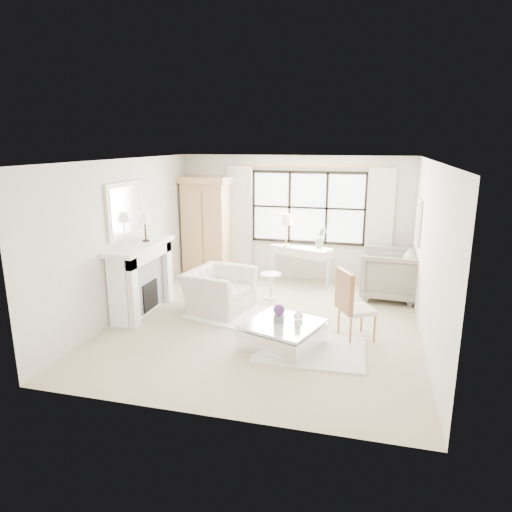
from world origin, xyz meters
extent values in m
plane|color=#BEAF8D|center=(0.00, 0.00, 0.00)|extent=(5.50, 5.50, 0.00)
plane|color=white|center=(0.00, 0.00, 2.70)|extent=(5.50, 5.50, 0.00)
plane|color=silver|center=(0.00, 2.75, 1.35)|extent=(5.00, 0.00, 5.00)
plane|color=beige|center=(0.00, -2.75, 1.35)|extent=(5.00, 0.00, 5.00)
plane|color=beige|center=(-2.50, 0.00, 1.35)|extent=(0.00, 5.50, 5.50)
plane|color=silver|center=(2.50, 0.00, 1.35)|extent=(0.00, 5.50, 5.50)
cube|color=silver|center=(0.30, 2.73, 1.60)|extent=(2.40, 0.02, 1.50)
cylinder|color=#B4853E|center=(0.30, 2.67, 2.47)|extent=(3.30, 0.04, 0.04)
cube|color=beige|center=(-1.20, 2.65, 1.24)|extent=(0.55, 0.10, 2.47)
cube|color=silver|center=(1.80, 2.65, 1.24)|extent=(0.55, 0.10, 2.47)
cube|color=white|center=(-2.29, 0.00, 0.59)|extent=(0.34, 1.50, 1.18)
cube|color=#A7A7AE|center=(-2.12, 0.00, 0.53)|extent=(0.03, 1.22, 0.97)
cube|color=black|center=(-2.11, 0.00, 0.32)|extent=(0.06, 0.52, 0.50)
cube|color=white|center=(-2.25, 0.00, 1.22)|extent=(0.58, 1.66, 0.08)
cube|color=silver|center=(-2.47, 0.00, 1.84)|extent=(0.05, 1.15, 0.95)
cube|color=silver|center=(-2.44, 0.00, 1.84)|extent=(0.02, 1.00, 0.80)
cube|color=silver|center=(2.47, 1.70, 1.55)|extent=(0.04, 0.62, 0.82)
cube|color=#BAAC90|center=(2.45, 1.70, 1.55)|extent=(0.01, 0.52, 0.72)
cylinder|color=black|center=(-2.22, 0.19, 1.27)|extent=(0.12, 0.12, 0.03)
cylinder|color=black|center=(-2.22, 0.19, 1.44)|extent=(0.03, 0.03, 0.30)
cone|color=#FFEED0|center=(-2.22, 0.19, 1.68)|extent=(0.22, 0.22, 0.18)
cube|color=tan|center=(-1.90, 2.46, 1.05)|extent=(1.06, 0.71, 2.10)
cube|color=tan|center=(-1.90, 2.46, 2.17)|extent=(1.19, 0.82, 0.14)
cube|color=white|center=(0.22, 2.44, 0.68)|extent=(1.30, 0.83, 0.14)
cube|color=white|center=(0.22, 2.44, 0.77)|extent=(1.37, 0.89, 0.06)
cylinder|color=#BA8E40|center=(-0.11, 2.42, 0.82)|extent=(0.14, 0.14, 0.03)
cylinder|color=#BA8E40|center=(-0.11, 2.42, 1.06)|extent=(0.02, 0.02, 0.46)
cone|color=beige|center=(-0.11, 2.42, 1.38)|extent=(0.28, 0.28, 0.22)
imported|color=#5C7A51|center=(0.62, 2.44, 1.02)|extent=(0.27, 0.23, 0.43)
cylinder|color=silver|center=(-0.18, 1.27, 0.01)|extent=(0.26, 0.26, 0.03)
cylinder|color=silver|center=(-0.18, 1.27, 0.25)|extent=(0.06, 0.06, 0.44)
cylinder|color=silver|center=(-0.18, 1.27, 0.49)|extent=(0.40, 0.40, 0.03)
cube|color=white|center=(-0.49, 0.24, 0.01)|extent=(1.95, 1.62, 0.03)
cube|color=silver|center=(0.88, -0.83, 0.01)|extent=(1.61, 1.23, 0.03)
imported|color=beige|center=(-0.96, 0.44, 0.37)|extent=(1.22, 1.33, 0.75)
imported|color=gray|center=(2.03, 1.87, 0.48)|extent=(1.12, 1.09, 0.96)
cube|color=silver|center=(1.51, -0.18, 0.46)|extent=(0.63, 0.64, 0.07)
cube|color=#A56E45|center=(1.31, -0.30, 0.78)|extent=(0.28, 0.44, 0.60)
cube|color=white|center=(0.46, -0.79, 0.16)|extent=(1.28, 1.28, 0.32)
cube|color=silver|center=(0.46, -0.79, 0.36)|extent=(1.28, 1.28, 0.04)
cube|color=slate|center=(0.39, -0.77, 0.43)|extent=(0.15, 0.15, 0.11)
sphere|color=#522967|center=(0.39, -0.77, 0.57)|extent=(0.17, 0.17, 0.17)
cylinder|color=silver|center=(0.70, -0.90, 0.44)|extent=(0.09, 0.09, 0.12)
imported|color=silver|center=(0.66, -0.61, 0.46)|extent=(0.19, 0.19, 0.15)
camera|label=1|loc=(1.63, -6.98, 2.98)|focal=32.00mm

